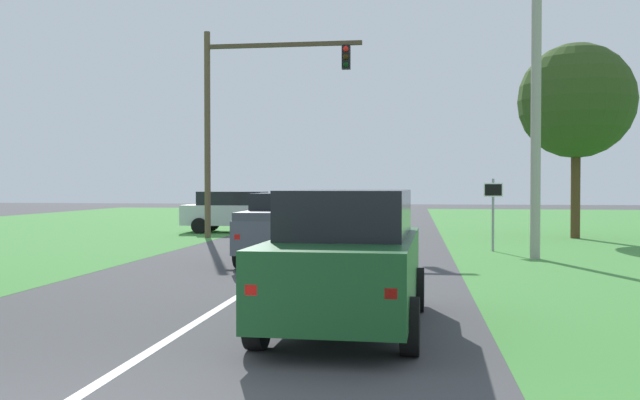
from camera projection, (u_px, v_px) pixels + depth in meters
name	position (u px, v px, depth m)	size (l,w,h in m)	color
ground_plane	(282.00, 269.00, 17.02)	(120.00, 120.00, 0.00)	#424244
red_suv_near	(348.00, 256.00, 10.04)	(2.26, 4.90, 2.01)	#194C23
pickup_truck_lead	(289.00, 227.00, 18.55)	(2.20, 5.20, 1.87)	#4C515B
traffic_light	(244.00, 105.00, 26.92)	(6.25, 0.40, 8.15)	brown
keep_moving_sign	(493.00, 205.00, 21.60)	(0.60, 0.09, 2.29)	gray
oak_tree_right	(576.00, 101.00, 26.87)	(4.49, 4.49, 7.64)	#4C351E
crossing_suv_far	(237.00, 211.00, 30.39)	(4.79, 2.23, 1.81)	silver
utility_pole_right	(536.00, 105.00, 19.30)	(0.28, 0.28, 8.65)	#9E998E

